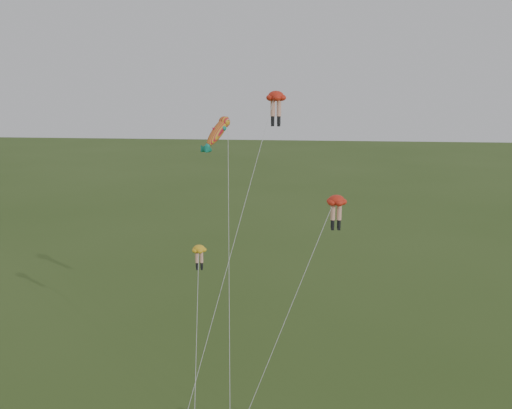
{
  "coord_description": "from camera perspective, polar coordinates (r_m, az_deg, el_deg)",
  "views": [
    {
      "loc": [
        4.06,
        -30.81,
        19.94
      ],
      "look_at": [
        0.55,
        6.0,
        11.58
      ],
      "focal_mm": 40.0,
      "sensor_mm": 36.0,
      "label": 1
    }
  ],
  "objects": [
    {
      "name": "legs_kite_red_mid",
      "position": [
        35.8,
        7.87,
        -0.22
      ],
      "size": [
        5.95,
        5.5,
        12.72
      ],
      "rotation": [
        0.0,
        0.0,
        0.1
      ],
      "color": "red",
      "rests_on": "ground"
    },
    {
      "name": "fish_kite",
      "position": [
        41.78,
        -3.82,
        7.17
      ],
      "size": [
        3.71,
        13.41,
        17.32
      ],
      "rotation": [
        0.77,
        0.0,
        -0.68
      ],
      "color": "gold",
      "rests_on": "ground"
    },
    {
      "name": "legs_kite_yellow",
      "position": [
        38.46,
        -5.73,
        -5.19
      ],
      "size": [
        1.68,
        8.2,
        8.86
      ],
      "rotation": [
        0.0,
        0.0,
        0.11
      ],
      "color": "yellow",
      "rests_on": "ground"
    },
    {
      "name": "legs_kite_red_high",
      "position": [
        43.33,
        1.9,
        10.2
      ],
      "size": [
        5.39,
        14.19,
        18.86
      ],
      "rotation": [
        0.0,
        0.0,
        -0.13
      ],
      "color": "red",
      "rests_on": "ground"
    }
  ]
}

